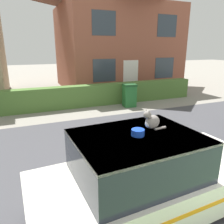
# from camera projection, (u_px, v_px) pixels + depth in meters

# --- Properties ---
(road_strip) EXTENTS (28.00, 6.95, 0.01)m
(road_strip) POSITION_uv_depth(u_px,v_px,m) (149.00, 150.00, 6.30)
(road_strip) COLOR #424247
(road_strip) RESTS_ON ground
(garden_hedge) EXTENTS (14.21, 0.59, 1.06)m
(garden_hedge) POSITION_uv_depth(u_px,v_px,m) (67.00, 97.00, 10.51)
(garden_hedge) COLOR #4C7233
(garden_hedge) RESTS_ON ground
(police_car) EXTENTS (4.30, 1.91, 1.60)m
(police_car) POSITION_uv_depth(u_px,v_px,m) (148.00, 176.00, 3.78)
(police_car) COLOR black
(police_car) RESTS_ON road_strip
(cat) EXTENTS (0.37, 0.21, 0.32)m
(cat) POSITION_uv_depth(u_px,v_px,m) (151.00, 121.00, 3.42)
(cat) COLOR gray
(cat) RESTS_ON police_car
(house_right) EXTENTS (7.95, 6.73, 7.41)m
(house_right) POSITION_uv_depth(u_px,v_px,m) (115.00, 34.00, 15.61)
(house_right) COLOR #93513D
(house_right) RESTS_ON ground
(wheelie_bin) EXTENTS (0.67, 0.65, 1.13)m
(wheelie_bin) POSITION_uv_depth(u_px,v_px,m) (129.00, 95.00, 10.80)
(wheelie_bin) COLOR #23662D
(wheelie_bin) RESTS_ON ground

